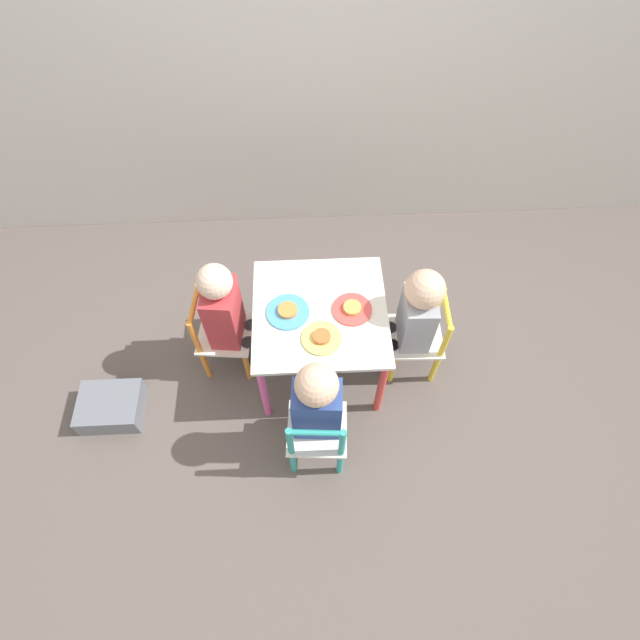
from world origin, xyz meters
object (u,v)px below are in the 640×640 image
(child_right, at_px, (414,315))
(child_front, at_px, (317,403))
(chair_yellow, at_px, (420,338))
(child_left, at_px, (227,312))
(chair_teal, at_px, (317,435))
(storage_bin, at_px, (111,407))
(chair_orange, at_px, (221,334))
(kids_table, at_px, (320,320))
(plate_left, at_px, (288,311))
(plate_front, at_px, (322,338))
(plate_right, at_px, (352,309))

(child_right, height_order, child_front, child_front)
(chair_yellow, height_order, child_left, child_left)
(chair_teal, height_order, child_left, child_left)
(chair_yellow, distance_m, chair_teal, 0.71)
(storage_bin, bearing_deg, chair_orange, 27.07)
(kids_table, height_order, child_right, child_right)
(child_front, bearing_deg, chair_teal, 90.00)
(kids_table, height_order, plate_left, plate_left)
(plate_front, bearing_deg, chair_yellow, 14.59)
(plate_right, distance_m, plate_left, 0.29)
(chair_yellow, height_order, storage_bin, chair_yellow)
(child_right, height_order, plate_right, child_right)
(plate_front, bearing_deg, plate_left, 135.00)
(chair_yellow, bearing_deg, storage_bin, -80.01)
(plate_front, xyz_separation_m, storage_bin, (-1.04, -0.09, -0.43))
(child_right, distance_m, child_front, 0.62)
(chair_yellow, relative_size, storage_bin, 1.68)
(chair_orange, height_order, storage_bin, chair_orange)
(child_front, xyz_separation_m, plate_front, (0.03, 0.29, 0.05))
(chair_teal, height_order, chair_orange, same)
(child_left, distance_m, plate_right, 0.58)
(kids_table, relative_size, chair_teal, 1.22)
(child_front, distance_m, plate_left, 0.45)
(child_front, xyz_separation_m, child_left, (-0.40, 0.47, -0.00))
(chair_yellow, distance_m, chair_orange, 0.98)
(kids_table, xyz_separation_m, plate_left, (-0.14, 0.00, 0.08))
(chair_teal, relative_size, plate_left, 2.56)
(child_left, bearing_deg, chair_teal, -137.90)
(plate_right, xyz_separation_m, plate_front, (-0.14, -0.14, -0.00))
(kids_table, relative_size, plate_left, 3.12)
(chair_teal, bearing_deg, child_right, -130.31)
(child_right, xyz_separation_m, plate_left, (-0.58, 0.01, 0.05))
(chair_yellow, relative_size, child_right, 0.69)
(child_front, height_order, plate_right, child_front)
(child_front, height_order, plate_left, child_front)
(chair_teal, bearing_deg, plate_front, -91.79)
(chair_teal, relative_size, chair_orange, 1.00)
(chair_yellow, relative_size, chair_teal, 1.00)
(child_left, bearing_deg, plate_left, -92.87)
(plate_front, bearing_deg, storage_bin, -175.17)
(chair_yellow, bearing_deg, child_left, -91.75)
(child_left, xyz_separation_m, plate_left, (0.28, -0.04, 0.05))
(kids_table, height_order, child_front, child_front)
(child_front, relative_size, plate_right, 4.10)
(child_front, height_order, plate_front, child_front)
(chair_orange, bearing_deg, child_left, -90.00)
(kids_table, xyz_separation_m, chair_yellow, (0.49, -0.02, -0.17))
(plate_right, height_order, plate_front, same)
(child_right, height_order, plate_left, child_right)
(chair_yellow, bearing_deg, plate_right, -90.83)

